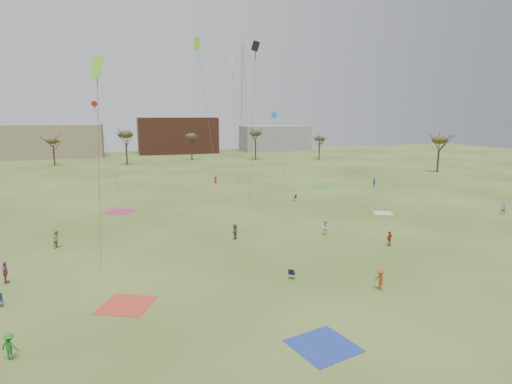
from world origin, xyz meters
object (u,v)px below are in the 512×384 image
object	(u,v)px
flyer_near_center	(10,346)
camp_chair_center	(292,276)
camp_chair_right	(295,199)
radio_tower	(243,97)
spectator_fore_a	(389,238)

from	to	relation	value
flyer_near_center	camp_chair_center	xyz separation A→B (m)	(18.89, 6.05, -0.50)
flyer_near_center	camp_chair_right	bearing A→B (deg)	-106.03
camp_chair_center	camp_chair_right	bearing A→B (deg)	-74.13
flyer_near_center	radio_tower	size ratio (longest dim) A/B	0.04
spectator_fore_a	camp_chair_right	bearing A→B (deg)	-111.40
flyer_near_center	camp_chair_center	distance (m)	19.84
camp_chair_right	radio_tower	size ratio (longest dim) A/B	0.02
spectator_fore_a	camp_chair_center	xyz separation A→B (m)	(-12.65, -5.13, -0.51)
camp_chair_right	radio_tower	world-z (taller)	radio_tower
camp_chair_right	radio_tower	bearing A→B (deg)	161.80
flyer_near_center	radio_tower	xyz separation A→B (m)	(48.72, 128.35, 18.45)
flyer_near_center	camp_chair_center	world-z (taller)	flyer_near_center
camp_chair_center	radio_tower	xyz separation A→B (m)	(29.83, 122.30, 18.95)
camp_chair_center	camp_chair_right	distance (m)	31.41
spectator_fore_a	camp_chair_center	distance (m)	13.66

